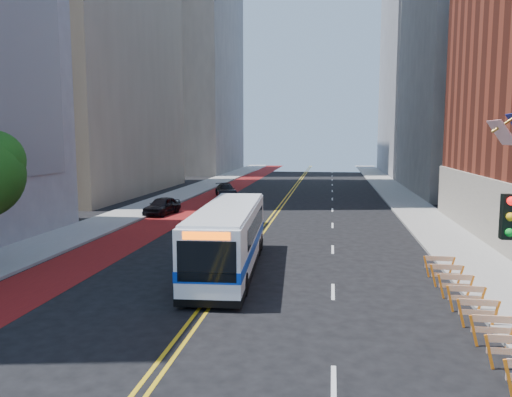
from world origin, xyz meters
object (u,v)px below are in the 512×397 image
Objects in this scene: transit_bus at (229,237)px; car_b at (228,199)px; car_a at (162,206)px; car_c at (226,190)px.

transit_bus is 21.92m from car_b.
car_c is (2.58, 13.36, -0.06)m from car_a.
car_a is 13.61m from car_c.
car_b is (-4.56, 21.42, -0.87)m from transit_bus.
car_a is (-9.14, 16.57, -0.92)m from transit_bus.
transit_bus is 30.65m from car_c.
car_c is (-6.56, 29.93, -0.97)m from transit_bus.
car_c is at bearing 88.67° from car_b.
car_a is at bearing -147.83° from car_b.
car_b is (4.58, 4.86, 0.05)m from car_a.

